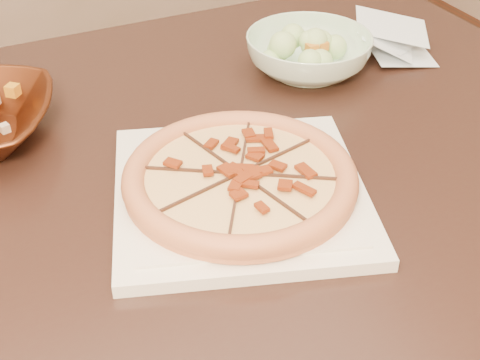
{
  "coord_description": "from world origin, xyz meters",
  "views": [
    {
      "loc": [
        -0.36,
        -0.92,
        1.29
      ],
      "look_at": [
        -0.07,
        -0.29,
        0.78
      ],
      "focal_mm": 50.0,
      "sensor_mm": 36.0,
      "label": 1
    }
  ],
  "objects_px": {
    "pizza": "(240,177)",
    "dining_table": "(153,212)",
    "plate": "(240,192)",
    "salad_bowl": "(308,54)"
  },
  "relations": [
    {
      "from": "plate",
      "to": "pizza",
      "type": "xyz_separation_m",
      "value": [
        -0.0,
        0.0,
        0.02
      ]
    },
    {
      "from": "dining_table",
      "to": "plate",
      "type": "relative_size",
      "value": 3.74
    },
    {
      "from": "dining_table",
      "to": "pizza",
      "type": "bearing_deg",
      "value": -57.33
    },
    {
      "from": "salad_bowl",
      "to": "plate",
      "type": "bearing_deg",
      "value": -132.93
    },
    {
      "from": "dining_table",
      "to": "pizza",
      "type": "xyz_separation_m",
      "value": [
        0.08,
        -0.13,
        0.13
      ]
    },
    {
      "from": "salad_bowl",
      "to": "dining_table",
      "type": "bearing_deg",
      "value": -156.44
    },
    {
      "from": "pizza",
      "to": "salad_bowl",
      "type": "bearing_deg",
      "value": 47.07
    },
    {
      "from": "pizza",
      "to": "dining_table",
      "type": "bearing_deg",
      "value": 122.67
    },
    {
      "from": "plate",
      "to": "pizza",
      "type": "bearing_deg",
      "value": 97.89
    },
    {
      "from": "pizza",
      "to": "salad_bowl",
      "type": "relative_size",
      "value": 1.41
    }
  ]
}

